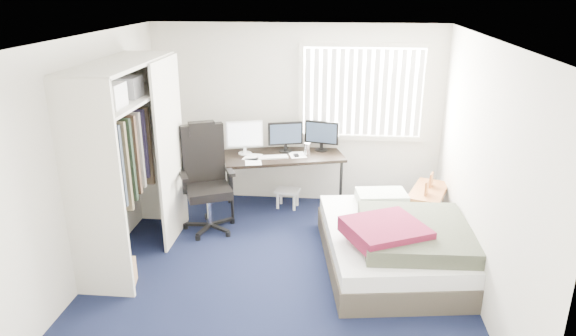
# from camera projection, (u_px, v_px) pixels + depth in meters

# --- Properties ---
(ground) EXTENTS (4.20, 4.20, 0.00)m
(ground) POSITION_uv_depth(u_px,v_px,m) (280.00, 272.00, 5.61)
(ground) COLOR black
(ground) RESTS_ON ground
(room_shell) EXTENTS (4.20, 4.20, 4.20)m
(room_shell) POSITION_uv_depth(u_px,v_px,m) (279.00, 140.00, 5.10)
(room_shell) COLOR silver
(room_shell) RESTS_ON ground
(window_assembly) EXTENTS (1.72, 0.09, 1.32)m
(window_assembly) POSITION_uv_depth(u_px,v_px,m) (363.00, 92.00, 6.90)
(window_assembly) COLOR white
(window_assembly) RESTS_ON ground
(closet) EXTENTS (0.64, 1.84, 2.22)m
(closet) POSITION_uv_depth(u_px,v_px,m) (129.00, 143.00, 5.56)
(closet) COLOR beige
(closet) RESTS_ON ground
(desk) EXTENTS (1.74, 1.16, 1.25)m
(desk) POSITION_uv_depth(u_px,v_px,m) (283.00, 152.00, 7.00)
(desk) COLOR black
(desk) RESTS_ON ground
(office_chair) EXTENTS (0.85, 0.85, 1.36)m
(office_chair) POSITION_uv_depth(u_px,v_px,m) (207.00, 189.00, 6.51)
(office_chair) COLOR black
(office_chair) RESTS_ON ground
(footstool) EXTENTS (0.36, 0.31, 0.27)m
(footstool) POSITION_uv_depth(u_px,v_px,m) (287.00, 194.00, 7.19)
(footstool) COLOR white
(footstool) RESTS_ON ground
(nightstand) EXTENTS (0.63, 0.87, 0.72)m
(nightstand) POSITION_uv_depth(u_px,v_px,m) (428.00, 194.00, 6.47)
(nightstand) COLOR brown
(nightstand) RESTS_ON ground
(bed) EXTENTS (1.77, 2.19, 0.66)m
(bed) POSITION_uv_depth(u_px,v_px,m) (396.00, 242.00, 5.67)
(bed) COLOR #3F382D
(bed) RESTS_ON ground
(pine_box) EXTENTS (0.40, 0.33, 0.27)m
(pine_box) POSITION_uv_depth(u_px,v_px,m) (117.00, 274.00, 5.33)
(pine_box) COLOR #AA7B55
(pine_box) RESTS_ON ground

